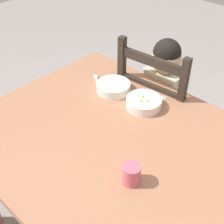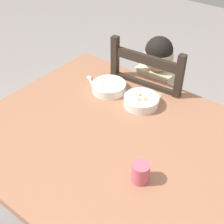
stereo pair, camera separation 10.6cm
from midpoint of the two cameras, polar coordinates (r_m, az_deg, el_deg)
dining_table at (r=1.45m, az=-2.13°, el=-7.30°), size 1.23×1.03×0.76m
dining_chair at (r=1.96m, az=5.78°, el=-0.17°), size 0.45×0.45×1.00m
child_figure at (r=1.86m, az=5.89°, el=3.91°), size 0.32×0.31×0.98m
bowl_of_peas at (r=1.64m, az=-2.41°, el=4.60°), size 0.18×0.18×0.05m
bowl_of_carrots at (r=1.53m, az=3.47°, el=2.03°), size 0.18×0.18×0.05m
spoon at (r=1.74m, az=-5.82°, el=5.93°), size 0.12×0.10×0.01m
drinking_cup at (r=1.17m, az=2.65°, el=-11.17°), size 0.07×0.07×0.08m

